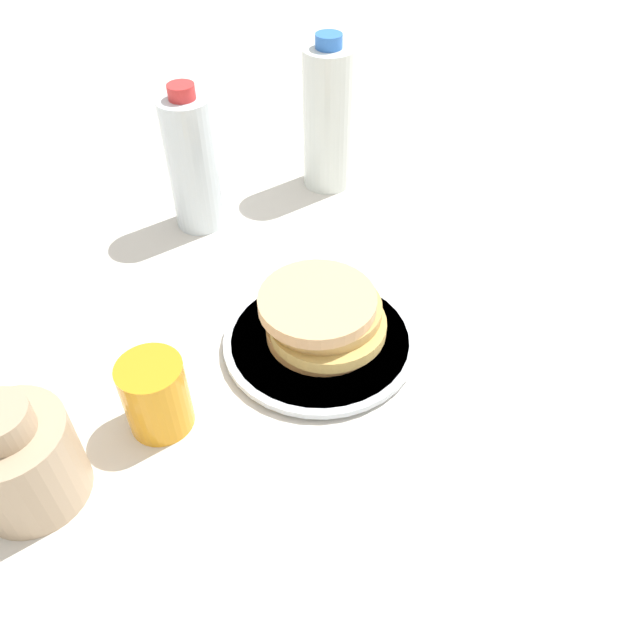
% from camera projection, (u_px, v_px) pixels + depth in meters
% --- Properties ---
extents(ground_plane, '(4.00, 4.00, 0.00)m').
position_uv_depth(ground_plane, '(327.00, 331.00, 0.74)').
color(ground_plane, silver).
extents(plate, '(0.22, 0.22, 0.01)m').
position_uv_depth(plate, '(320.00, 341.00, 0.72)').
color(plate, silver).
rests_on(plate, ground_plane).
extents(pancake_stack, '(0.14, 0.14, 0.06)m').
position_uv_depth(pancake_stack, '(323.00, 317.00, 0.69)').
color(pancake_stack, tan).
rests_on(pancake_stack, plate).
extents(juice_glass, '(0.07, 0.07, 0.08)m').
position_uv_depth(juice_glass, '(156.00, 395.00, 0.61)').
color(juice_glass, orange).
rests_on(juice_glass, ground_plane).
extents(cream_jug, '(0.10, 0.10, 0.12)m').
position_uv_depth(cream_jug, '(20.00, 459.00, 0.55)').
color(cream_jug, tan).
rests_on(cream_jug, ground_plane).
extents(water_bottle_near, '(0.07, 0.07, 0.22)m').
position_uv_depth(water_bottle_near, '(328.00, 119.00, 0.90)').
color(water_bottle_near, silver).
rests_on(water_bottle_near, ground_plane).
extents(water_bottle_mid, '(0.07, 0.07, 0.20)m').
position_uv_depth(water_bottle_mid, '(193.00, 163.00, 0.83)').
color(water_bottle_mid, silver).
rests_on(water_bottle_mid, ground_plane).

